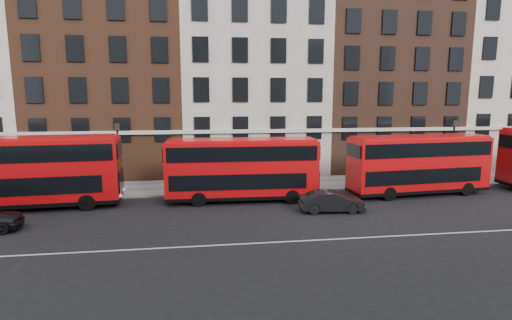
{
  "coord_description": "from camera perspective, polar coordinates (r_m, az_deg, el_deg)",
  "views": [
    {
      "loc": [
        -5.03,
        -20.46,
        7.15
      ],
      "look_at": [
        -1.41,
        5.0,
        3.0
      ],
      "focal_mm": 28.0,
      "sensor_mm": 36.0,
      "label": 1
    }
  ],
  "objects": [
    {
      "name": "ground",
      "position": [
        22.25,
        5.49,
        -9.62
      ],
      "size": [
        120.0,
        120.0,
        0.0
      ],
      "primitive_type": "plane",
      "color": "black",
      "rests_on": "ground"
    },
    {
      "name": "pavement",
      "position": [
        32.15,
        1.12,
        -3.55
      ],
      "size": [
        80.0,
        5.0,
        0.15
      ],
      "primitive_type": "cube",
      "color": "gray",
      "rests_on": "ground"
    },
    {
      "name": "kerb",
      "position": [
        29.75,
        1.89,
        -4.58
      ],
      "size": [
        80.0,
        0.3,
        0.16
      ],
      "primitive_type": "cube",
      "color": "gray",
      "rests_on": "ground"
    },
    {
      "name": "road_centre_line",
      "position": [
        20.42,
        6.83,
        -11.38
      ],
      "size": [
        70.0,
        0.12,
        0.01
      ],
      "primitive_type": "cube",
      "color": "white",
      "rests_on": "ground"
    },
    {
      "name": "building_terrace",
      "position": [
        38.75,
        -1.09,
        13.74
      ],
      "size": [
        64.0,
        11.95,
        22.0
      ],
      "color": "beige",
      "rests_on": "ground"
    },
    {
      "name": "bus_a",
      "position": [
        28.95,
        -29.76,
        -1.34
      ],
      "size": [
        11.16,
        3.38,
        4.63
      ],
      "rotation": [
        0.0,
        0.0,
        0.07
      ],
      "color": "red",
      "rests_on": "ground"
    },
    {
      "name": "bus_b",
      "position": [
        27.05,
        -2.11,
        -1.16
      ],
      "size": [
        10.29,
        2.78,
        4.29
      ],
      "rotation": [
        0.0,
        0.0,
        -0.03
      ],
      "color": "red",
      "rests_on": "ground"
    },
    {
      "name": "bus_c",
      "position": [
        31.11,
        22.16,
        -0.45
      ],
      "size": [
        10.47,
        3.34,
        4.33
      ],
      "rotation": [
        0.0,
        0.0,
        0.08
      ],
      "color": "red",
      "rests_on": "ground"
    },
    {
      "name": "car_front",
      "position": [
        25.35,
        10.74,
        -5.82
      ],
      "size": [
        4.12,
        1.71,
        1.32
      ],
      "primitive_type": "imported",
      "rotation": [
        0.0,
        0.0,
        1.49
      ],
      "color": "black",
      "rests_on": "ground"
    },
    {
      "name": "lamp_post_left",
      "position": [
        30.3,
        -19.04,
        0.94
      ],
      "size": [
        0.44,
        0.44,
        5.33
      ],
      "color": "black",
      "rests_on": "pavement"
    },
    {
      "name": "lamp_post_right",
      "position": [
        35.91,
        26.29,
        1.71
      ],
      "size": [
        0.44,
        0.44,
        5.33
      ],
      "color": "black",
      "rests_on": "pavement"
    },
    {
      "name": "iron_railings",
      "position": [
        34.16,
        0.53,
        -1.8
      ],
      "size": [
        6.6,
        0.06,
        1.0
      ],
      "primitive_type": null,
      "color": "black",
      "rests_on": "pavement"
    }
  ]
}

